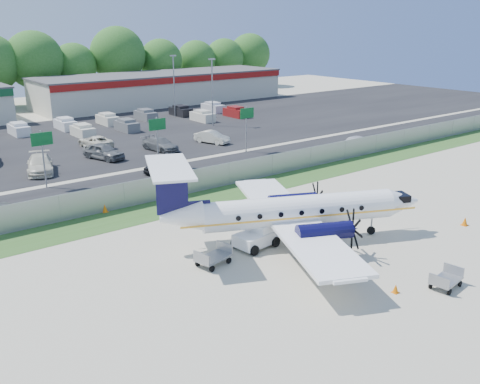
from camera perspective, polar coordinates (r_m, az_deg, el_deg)
ground at (r=33.90m, az=6.25°, el=-6.14°), size 170.00×170.00×0.00m
grass_verge at (r=42.71m, az=-4.93°, el=-1.01°), size 170.00×4.00×0.02m
access_road at (r=48.49m, az=-9.44°, el=1.09°), size 170.00×8.00×0.02m
parking_lot at (r=67.24m, az=-18.10°, el=5.06°), size 170.00×32.00×0.02m
perimeter_fence at (r=44.04m, az=-6.38°, el=0.88°), size 120.00×0.06×1.99m
building_east at (r=97.37m, az=-8.24°, el=10.94°), size 44.40×12.40×5.24m
sign_left at (r=48.16m, az=-20.32°, el=4.54°), size 1.80×0.26×5.00m
sign_mid at (r=52.38m, az=-8.81°, el=6.40°), size 1.80×0.26×5.00m
sign_right at (r=58.39m, az=0.72°, el=7.75°), size 1.80×0.26×5.00m
light_pole_ne at (r=73.71m, az=-2.98°, el=11.05°), size 0.90×0.35×9.09m
light_pole_se at (r=82.07m, az=-7.06°, el=11.61°), size 0.90×0.35×9.09m
aircraft at (r=34.25m, az=5.66°, el=-2.00°), size 17.89×17.36×5.57m
pushback_tug at (r=33.92m, az=1.82°, el=-4.75°), size 2.85×2.19×1.45m
baggage_cart_near at (r=31.53m, az=-2.87°, el=-6.93°), size 2.28×1.65×1.09m
baggage_cart_far at (r=31.00m, az=21.11°, el=-8.72°), size 2.02×1.37×0.99m
cone_nose at (r=40.70m, az=22.86°, el=-2.92°), size 0.43×0.43×0.61m
cone_port_wing at (r=29.71m, az=16.26°, el=-9.87°), size 0.34×0.34×0.49m
cone_starboard_wing at (r=41.37m, az=-14.22°, el=-1.71°), size 0.44×0.44×0.62m
road_car_mid at (r=51.51m, az=-8.11°, el=2.11°), size 4.51×2.69×1.44m
road_car_east at (r=62.33m, az=12.42°, el=4.58°), size 4.49×1.94×1.51m
parked_car_b at (r=54.27m, az=-20.46°, el=1.96°), size 3.89×6.04×1.63m
parked_car_c at (r=57.70m, az=-14.29°, el=3.42°), size 3.37×5.24×1.66m
parked_car_d at (r=60.42m, az=-8.47°, el=4.40°), size 2.77×5.21×1.44m
parked_car_e at (r=63.61m, az=-2.99°, el=5.23°), size 2.83×4.62×1.44m
parked_car_g at (r=63.51m, az=-15.14°, el=4.62°), size 2.88×5.15×1.36m
far_parking_rows at (r=71.89m, az=-19.49°, el=5.68°), size 56.00×10.00×1.60m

